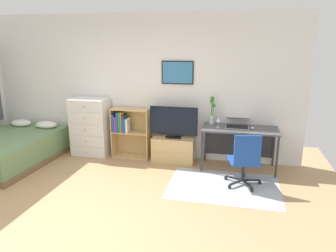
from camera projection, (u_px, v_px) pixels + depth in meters
ground_plane at (82, 216)px, 4.02m from camera, size 7.20×7.20×0.00m
wall_back_with_posters at (138, 87)px, 5.96m from camera, size 6.12×0.09×2.70m
area_rug at (224, 186)px, 4.84m from camera, size 1.70×1.20×0.01m
bed at (11, 149)px, 5.75m from camera, size 1.41×1.95×0.64m
dresser at (91, 127)px, 6.10m from camera, size 0.72×0.46×1.13m
bookshelf at (127, 129)px, 6.01m from camera, size 0.73×0.30×0.96m
tv_stand at (174, 149)px, 5.84m from camera, size 0.78×0.41×0.47m
television at (174, 122)px, 5.69m from camera, size 0.88×0.16×0.58m
desk at (240, 134)px, 5.47m from camera, size 1.29×0.60×0.74m
office_chair at (245, 159)px, 4.73m from camera, size 0.58×0.57×0.86m
laptop at (237, 123)px, 5.46m from camera, size 0.40×0.43×0.17m
computer_mouse at (253, 128)px, 5.32m from camera, size 0.06×0.10×0.03m
bamboo_vase at (212, 112)px, 5.61m from camera, size 0.10×0.10×0.50m
wine_glass at (218, 120)px, 5.37m from camera, size 0.07×0.07×0.18m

